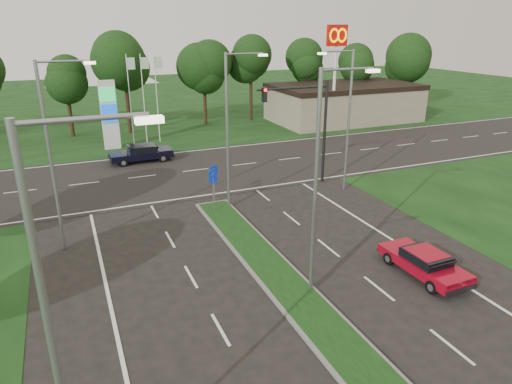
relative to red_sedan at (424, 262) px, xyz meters
name	(u,v)px	position (x,y,z in m)	size (l,w,h in m)	color
verge_far	(124,107)	(-6.00, 49.82, -0.62)	(160.00, 50.00, 0.02)	black
cross_road	(183,172)	(-6.00, 18.82, -0.62)	(160.00, 12.00, 0.02)	black
median_kerb	(318,321)	(-6.00, -1.18, -0.56)	(2.00, 26.00, 0.12)	slate
commercial_building	(344,103)	(16.00, 30.82, 1.38)	(16.00, 9.00, 4.00)	gray
streetlight_median_near	(321,174)	(-5.00, 0.82, 4.46)	(2.53, 0.22, 9.00)	gray
streetlight_median_far	(230,124)	(-5.00, 10.82, 4.46)	(2.53, 0.22, 9.00)	gray
streetlight_left_near	(60,322)	(-14.30, -5.18, 4.46)	(2.53, 0.22, 9.00)	gray
streetlight_left_far	(54,149)	(-14.30, 8.82, 4.46)	(2.53, 0.22, 9.00)	gray
streetlight_right_far	(346,114)	(2.80, 10.82, 4.46)	(2.53, 0.22, 9.00)	gray
traffic_signal	(308,117)	(1.19, 12.81, 4.04)	(5.10, 0.42, 7.00)	black
median_signs	(213,180)	(-6.00, 11.22, 1.10)	(1.16, 1.76, 2.38)	gray
gas_pylon	(112,113)	(-9.79, 27.86, 2.58)	(5.80, 1.26, 8.00)	silver
mcdonalds_sign	(336,51)	(12.00, 26.79, 7.37)	(2.20, 0.47, 10.40)	silver
treeline_far	(140,62)	(-5.90, 34.75, 6.21)	(6.00, 6.00, 9.90)	black
red_sedan	(424,262)	(0.00, 0.00, 0.00)	(1.80, 4.21, 1.15)	maroon
navy_sedan	(141,153)	(-8.33, 22.82, 0.10)	(4.89, 2.13, 1.33)	black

